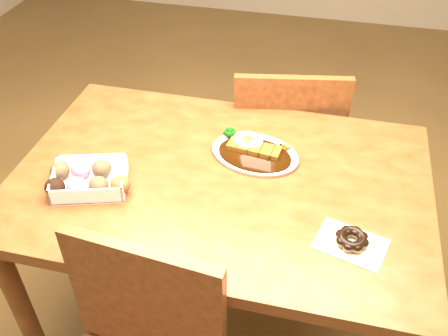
% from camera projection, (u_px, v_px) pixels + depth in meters
% --- Properties ---
extents(ground, '(6.00, 6.00, 0.00)m').
position_uv_depth(ground, '(221.00, 323.00, 1.93)').
color(ground, brown).
rests_on(ground, ground).
extents(table, '(1.20, 0.80, 0.75)m').
position_uv_depth(table, '(220.00, 201.00, 1.51)').
color(table, '#4F2B0F').
rests_on(table, ground).
extents(chair_far, '(0.49, 0.49, 0.87)m').
position_uv_depth(chair_far, '(284.00, 148.00, 2.00)').
color(chair_far, '#4F2B0F').
rests_on(chair_far, ground).
extents(katsu_curry_plate, '(0.30, 0.24, 0.05)m').
position_uv_depth(katsu_curry_plate, '(254.00, 151.00, 1.52)').
color(katsu_curry_plate, white).
rests_on(katsu_curry_plate, table).
extents(donut_box, '(0.25, 0.21, 0.06)m').
position_uv_depth(donut_box, '(88.00, 179.00, 1.40)').
color(donut_box, white).
rests_on(donut_box, table).
extents(pon_de_ring, '(0.20, 0.16, 0.03)m').
position_uv_depth(pon_de_ring, '(352.00, 240.00, 1.24)').
color(pon_de_ring, silver).
rests_on(pon_de_ring, table).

